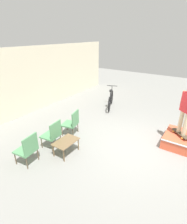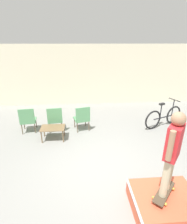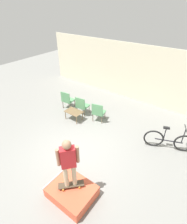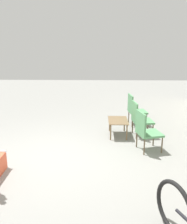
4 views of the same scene
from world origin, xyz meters
TOP-DOWN VIEW (x-y plane):
  - ground_plane at (0.00, 0.00)m, footprint 24.00×24.00m
  - coffee_table at (-1.47, 1.58)m, footprint 0.79×0.52m
  - patio_chair_left at (-2.42, 2.15)m, footprint 0.58×0.58m
  - patio_chair_center at (-1.46, 2.15)m, footprint 0.58×0.58m
  - patio_chair_right at (-0.48, 2.15)m, footprint 0.63×0.63m

SIDE VIEW (x-z plane):
  - ground_plane at x=0.00m, z-range 0.00..0.00m
  - coffee_table at x=-1.47m, z-range 0.16..0.61m
  - patio_chair_left at x=-2.42m, z-range 0.04..1.00m
  - patio_chair_center at x=-1.46m, z-range 0.04..1.00m
  - patio_chair_right at x=-0.48m, z-range 0.04..1.00m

